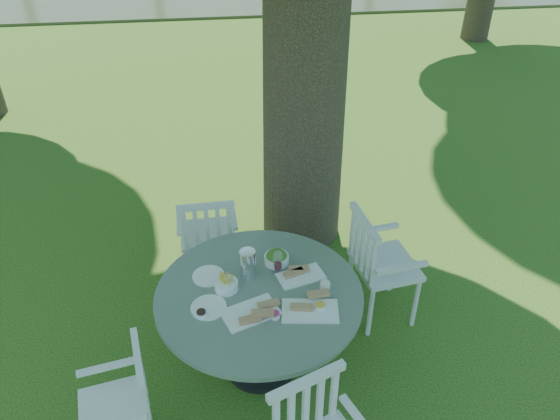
% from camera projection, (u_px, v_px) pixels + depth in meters
% --- Properties ---
extents(ground, '(140.00, 140.00, 0.00)m').
position_uv_depth(ground, '(283.00, 302.00, 4.82)').
color(ground, '#1E3F0D').
rests_on(ground, ground).
extents(table, '(1.47, 1.47, 0.76)m').
position_uv_depth(table, '(259.00, 307.00, 3.90)').
color(table, black).
rests_on(table, ground).
extents(chair_ne, '(0.55, 0.58, 1.01)m').
position_uv_depth(chair_ne, '(375.00, 260.00, 4.37)').
color(chair_ne, silver).
rests_on(chair_ne, ground).
extents(chair_nw, '(0.49, 0.46, 0.93)m').
position_uv_depth(chair_nw, '(208.00, 234.00, 4.73)').
color(chair_nw, silver).
rests_on(chair_nw, ground).
extents(chair_sw, '(0.51, 0.54, 0.91)m').
position_uv_depth(chair_sw, '(128.00, 402.00, 3.35)').
color(chair_sw, silver).
rests_on(chair_sw, ground).
extents(tableware, '(1.00, 0.77, 0.23)m').
position_uv_depth(tableware, '(258.00, 280.00, 3.86)').
color(tableware, white).
rests_on(tableware, table).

